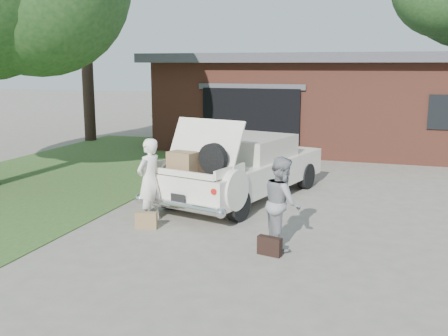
% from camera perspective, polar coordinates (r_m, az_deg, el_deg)
% --- Properties ---
extents(ground, '(90.00, 90.00, 0.00)m').
position_cam_1_polar(ground, '(9.22, -1.16, -7.41)').
color(ground, gray).
rests_on(ground, ground).
extents(grass_strip, '(6.00, 16.00, 0.02)m').
position_cam_1_polar(grass_strip, '(14.33, -18.25, -1.17)').
color(grass_strip, '#2D4C1E').
rests_on(grass_strip, ground).
extents(house, '(12.80, 7.80, 3.30)m').
position_cam_1_polar(house, '(19.85, 12.61, 7.27)').
color(house, brown).
rests_on(house, ground).
extents(sedan, '(2.98, 5.10, 1.88)m').
position_cam_1_polar(sedan, '(11.59, 2.00, 0.07)').
color(sedan, white).
rests_on(sedan, ground).
extents(woman_left, '(0.53, 0.66, 1.60)m').
position_cam_1_polar(woman_left, '(9.96, -8.14, -1.35)').
color(woman_left, white).
rests_on(woman_left, ground).
extents(woman_right, '(0.82, 0.90, 1.50)m').
position_cam_1_polar(woman_right, '(8.54, 6.32, -3.75)').
color(woman_right, gray).
rests_on(woman_right, ground).
extents(suitcase_left, '(0.41, 0.20, 0.31)m').
position_cam_1_polar(suitcase_left, '(9.68, -8.45, -5.67)').
color(suitcase_left, olive).
rests_on(suitcase_left, ground).
extents(suitcase_right, '(0.41, 0.22, 0.30)m').
position_cam_1_polar(suitcase_right, '(8.32, 4.99, -8.46)').
color(suitcase_right, black).
rests_on(suitcase_right, ground).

